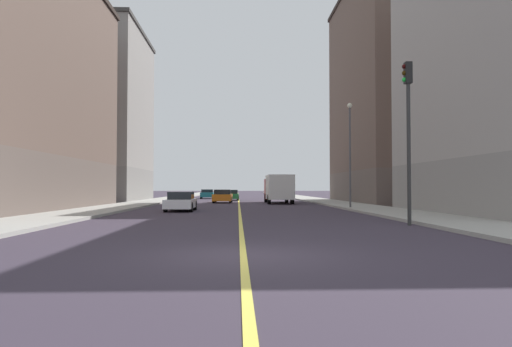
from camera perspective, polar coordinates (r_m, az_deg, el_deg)
The scene contains 14 objects.
ground_plane at distance 11.00m, azimuth -1.57°, elevation -9.98°, with size 400.00×400.00×0.00m, color #362D3A.
sidewalk_left at distance 60.65m, azimuth 6.72°, elevation -3.13°, with size 3.85×168.00×0.15m, color #9E9B93.
sidewalk_right at distance 60.61m, azimuth -11.03°, elevation -3.11°, with size 3.85×168.00×0.15m, color #9E9B93.
lane_center_stripe at distance 59.90m, azimuth -2.15°, elevation -3.22°, with size 0.16×154.00×0.01m, color #E5D14C.
building_left_near at distance 31.19m, azimuth 28.97°, elevation 11.58°, with size 9.19×15.90×17.26m.
building_left_mid at distance 50.79m, azimuth 16.17°, elevation 9.40°, with size 9.19×19.47×22.61m.
building_right_midblock at distance 57.20m, azimuth -18.18°, elevation 6.76°, with size 9.19×15.08×19.84m.
traffic_light_left_near at distance 20.53m, azimuth 18.19°, elevation 6.15°, with size 0.40×0.32×6.84m.
street_lamp_left_near at distance 34.38m, azimuth 11.46°, elevation 3.52°, with size 0.36×0.36×7.57m.
car_green at distance 56.84m, azimuth -3.10°, elevation -2.67°, with size 1.99×4.59×1.28m.
car_teal at distance 65.71m, azimuth -6.01°, elevation -2.53°, with size 1.99×4.51×1.30m.
car_orange at distance 48.04m, azimuth -4.12°, elevation -2.80°, with size 2.02×4.57×1.36m.
car_white at distance 31.53m, azimuth -9.20°, elevation -3.44°, with size 1.83×4.56×1.29m.
box_truck at distance 46.07m, azimuth 2.77°, elevation -1.79°, with size 2.49×7.97×2.77m.
Camera 1 is at (-0.14, -10.88, 1.58)m, focal length 32.56 mm.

